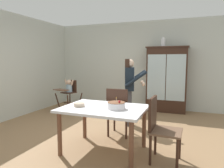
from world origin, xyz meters
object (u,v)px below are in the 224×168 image
Objects in this scene: high_chair_with_toddler at (69,90)px; serving_bowl at (79,105)px; dining_chair_far_side at (118,109)px; dining_table at (104,113)px; adult_person at (130,84)px; china_cabinet at (167,79)px; birthday_cake at (116,105)px; ceramic_vase at (163,43)px; dining_chair_right_end at (159,125)px.

serving_bowl is at bearing -36.21° from high_chair_with_toddler.
dining_chair_far_side is at bearing 62.46° from serving_bowl.
dining_chair_far_side is (0.01, 0.71, -0.09)m from dining_table.
dining_chair_far_side is at bearing 163.35° from adult_person.
china_cabinet is 1.24× the size of adult_person.
high_chair_with_toddler is 3.39× the size of birthday_cake.
high_chair_with_toddler is 2.38m from dining_chair_far_side.
ceramic_vase is at bearing -103.26° from dining_chair_far_side.
dining_chair_right_end is at bearing -165.21° from adult_person.
birthday_cake is 0.29× the size of dining_chair_far_side.
birthday_cake is (0.23, -0.03, 0.15)m from dining_table.
dining_chair_far_side is at bearing -16.39° from high_chair_with_toddler.
birthday_cake is 0.63m from serving_bowl.
adult_person reaches higher than birthday_cake.
dining_table is at bearing 91.96° from dining_chair_right_end.
dining_chair_right_end is (0.89, -0.01, -0.09)m from dining_table.
serving_bowl is (-0.40, -0.09, 0.12)m from dining_table.
dining_chair_far_side is 1.00× the size of dining_chair_right_end.
high_chair_with_toddler reaches higher than birthday_cake.
dining_chair_far_side is (-0.53, -2.39, -1.45)m from ceramic_vase.
dining_chair_right_end is at bearing -85.97° from china_cabinet.
dining_chair_right_end is at bearing -0.44° from dining_table.
high_chair_with_toddler is at bearing 58.58° from adult_person.
dining_table is at bearing 88.53° from dining_chair_far_side.
high_chair_with_toddler is at bearing 134.13° from dining_table.
dining_chair_right_end is (0.22, -3.10, -0.40)m from china_cabinet.
dining_table is 0.43m from serving_bowl.
high_chair_with_toddler is at bearing -158.03° from china_cabinet.
adult_person is 8.50× the size of serving_bowl.
dining_table is at bearing 12.15° from serving_bowl.
dining_table is 0.27m from birthday_cake.
ceramic_vase reaches higher than adult_person.
adult_person reaches higher than dining_chair_right_end.
ceramic_vase reaches higher than serving_bowl.
birthday_cake is 1.56× the size of serving_bowl.
dining_chair_far_side is at bearing 106.40° from birthday_cake.
high_chair_with_toddler is (-2.51, -1.07, -1.36)m from ceramic_vase.
ceramic_vase reaches higher than dining_chair_right_end.
serving_bowl is at bearing 95.94° from dining_chair_right_end.
dining_chair_right_end is at bearing 3.54° from serving_bowl.
serving_bowl is (-1.08, -3.18, -0.18)m from china_cabinet.
dining_chair_right_end reaches higher than high_chair_with_toddler.
high_chair_with_toddler is 0.99× the size of dining_chair_far_side.
high_chair_with_toddler is 2.63m from serving_bowl.
dining_table is 1.41× the size of dining_chair_right_end.
china_cabinet is at bearing -106.16° from dining_chair_far_side.
dining_chair_right_end is at bearing -83.65° from ceramic_vase.
adult_person is at bearing -111.78° from china_cabinet.
birthday_cake is 0.29× the size of dining_chair_right_end.
birthday_cake is (0.20, -1.49, -0.17)m from adult_person.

